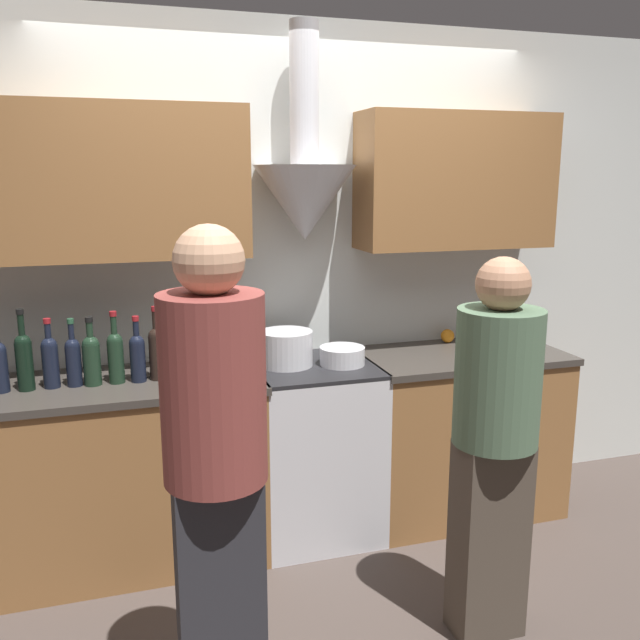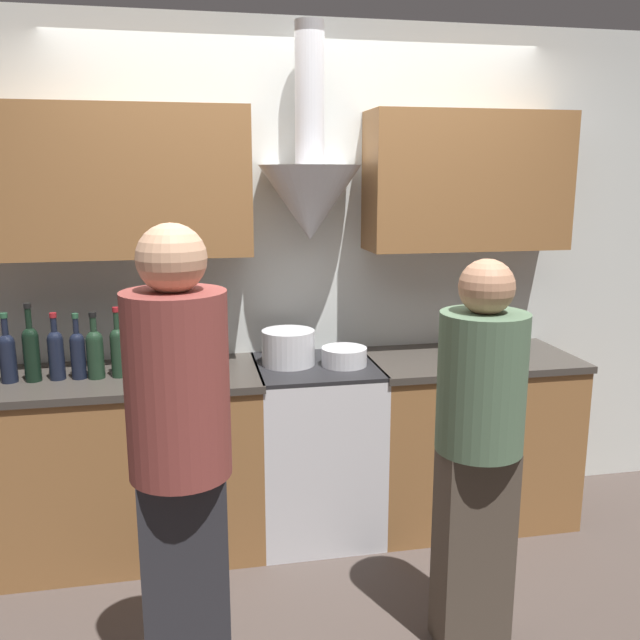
% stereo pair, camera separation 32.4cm
% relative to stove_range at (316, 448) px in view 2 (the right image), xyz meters
% --- Properties ---
extents(ground_plane, '(12.00, 12.00, 0.00)m').
position_rel_stove_range_xyz_m(ground_plane, '(0.00, -0.31, -0.45)').
color(ground_plane, '#423833').
extents(wall_back, '(8.40, 0.51, 2.60)m').
position_rel_stove_range_xyz_m(wall_back, '(-0.06, 0.27, 1.01)').
color(wall_back, silver).
rests_on(wall_back, ground_plane).
extents(counter_left, '(1.44, 0.62, 0.90)m').
position_rel_stove_range_xyz_m(counter_left, '(-1.01, -0.00, -0.00)').
color(counter_left, brown).
rests_on(counter_left, ground_plane).
extents(counter_right, '(1.08, 0.62, 0.90)m').
position_rel_stove_range_xyz_m(counter_right, '(0.83, -0.00, -0.00)').
color(counter_right, brown).
rests_on(counter_right, ground_plane).
extents(stove_range, '(0.60, 0.60, 0.90)m').
position_rel_stove_range_xyz_m(stove_range, '(0.00, 0.00, 0.00)').
color(stove_range, silver).
rests_on(stove_range, ground_plane).
extents(wine_bottle_2, '(0.07, 0.07, 0.32)m').
position_rel_stove_range_xyz_m(wine_bottle_2, '(-1.44, -0.01, 0.58)').
color(wine_bottle_2, black).
rests_on(wine_bottle_2, counter_left).
extents(wine_bottle_3, '(0.07, 0.07, 0.37)m').
position_rel_stove_range_xyz_m(wine_bottle_3, '(-1.33, -0.02, 0.59)').
color(wine_bottle_3, black).
rests_on(wine_bottle_3, counter_left).
extents(wine_bottle_4, '(0.07, 0.07, 0.32)m').
position_rel_stove_range_xyz_m(wine_bottle_4, '(-1.23, -0.01, 0.58)').
color(wine_bottle_4, black).
rests_on(wine_bottle_4, counter_left).
extents(wine_bottle_5, '(0.07, 0.07, 0.31)m').
position_rel_stove_range_xyz_m(wine_bottle_5, '(-1.13, -0.02, 0.57)').
color(wine_bottle_5, black).
rests_on(wine_bottle_5, counter_left).
extents(wine_bottle_6, '(0.08, 0.08, 0.31)m').
position_rel_stove_range_xyz_m(wine_bottle_6, '(-1.05, -0.03, 0.58)').
color(wine_bottle_6, black).
rests_on(wine_bottle_6, counter_left).
extents(wine_bottle_7, '(0.07, 0.07, 0.33)m').
position_rel_stove_range_xyz_m(wine_bottle_7, '(-0.95, -0.02, 0.58)').
color(wine_bottle_7, black).
rests_on(wine_bottle_7, counter_left).
extents(wine_bottle_8, '(0.07, 0.07, 0.31)m').
position_rel_stove_range_xyz_m(wine_bottle_8, '(-0.85, -0.03, 0.57)').
color(wine_bottle_8, black).
rests_on(wine_bottle_8, counter_left).
extents(wine_bottle_9, '(0.07, 0.07, 0.35)m').
position_rel_stove_range_xyz_m(wine_bottle_9, '(-0.77, -0.02, 0.59)').
color(wine_bottle_9, black).
rests_on(wine_bottle_9, counter_left).
extents(stock_pot, '(0.26, 0.26, 0.17)m').
position_rel_stove_range_xyz_m(stock_pot, '(-0.14, 0.03, 0.53)').
color(stock_pot, silver).
rests_on(stock_pot, stove_range).
extents(mixing_bowl, '(0.23, 0.23, 0.09)m').
position_rel_stove_range_xyz_m(mixing_bowl, '(0.14, -0.04, 0.49)').
color(mixing_bowl, silver).
rests_on(mixing_bowl, stove_range).
extents(orange_fruit, '(0.08, 0.08, 0.08)m').
position_rel_stove_range_xyz_m(orange_fruit, '(0.85, 0.22, 0.49)').
color(orange_fruit, orange).
rests_on(orange_fruit, counter_right).
extents(person_foreground_left, '(0.33, 0.33, 1.70)m').
position_rel_stove_range_xyz_m(person_foreground_left, '(-0.66, -1.14, 0.49)').
color(person_foreground_left, '#28282D').
rests_on(person_foreground_left, ground_plane).
extents(person_foreground_right, '(0.33, 0.33, 1.54)m').
position_rel_stove_range_xyz_m(person_foreground_right, '(0.44, -0.98, 0.40)').
color(person_foreground_right, '#473D33').
rests_on(person_foreground_right, ground_plane).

